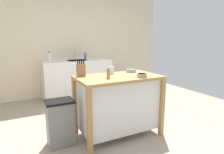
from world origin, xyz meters
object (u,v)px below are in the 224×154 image
(drinking_cup, at_px, (112,70))
(sink_faucet, at_px, (75,55))
(knife_block, at_px, (81,70))
(kitchen_island, at_px, (118,102))
(bottle_dish_soap, at_px, (50,57))
(bowl_ceramic_small, at_px, (142,75))
(bottle_spray_cleaner, at_px, (85,56))
(bowl_ceramic_wide, at_px, (131,70))
(pepper_grinder, at_px, (108,73))
(trash_bin, at_px, (60,123))

(drinking_cup, relative_size, sink_faucet, 0.53)
(knife_block, distance_m, sink_faucet, 2.11)
(kitchen_island, height_order, bottle_dish_soap, bottle_dish_soap)
(bowl_ceramic_small, bearing_deg, bottle_spray_cleaner, 89.65)
(sink_faucet, bearing_deg, bottle_dish_soap, -169.40)
(knife_block, bearing_deg, bowl_ceramic_wide, -2.93)
(pepper_grinder, bearing_deg, bowl_ceramic_small, -17.30)
(bottle_dish_soap, distance_m, bottle_spray_cleaner, 0.85)
(kitchen_island, bearing_deg, trash_bin, 174.07)
(knife_block, distance_m, bottle_spray_cleaner, 2.06)
(bowl_ceramic_wide, distance_m, bottle_spray_cleaner, 1.97)
(bowl_ceramic_small, xyz_separation_m, bottle_spray_cleaner, (0.01, 2.40, 0.07))
(bowl_ceramic_small, relative_size, sink_faucet, 0.65)
(bottle_dish_soap, height_order, bottle_spray_cleaner, bottle_dish_soap)
(knife_block, bearing_deg, bowl_ceramic_small, -32.98)
(pepper_grinder, xyz_separation_m, sink_faucet, (0.24, 2.38, 0.05))
(bowl_ceramic_wide, distance_m, sink_faucet, 2.11)
(kitchen_island, distance_m, pepper_grinder, 0.52)
(kitchen_island, relative_size, bowl_ceramic_small, 8.30)
(sink_faucet, distance_m, bottle_spray_cleaner, 0.26)
(bottle_dish_soap, bearing_deg, kitchen_island, -74.80)
(bottle_dish_soap, bearing_deg, drinking_cup, -73.55)
(sink_faucet, bearing_deg, drinking_cup, -91.07)
(knife_block, distance_m, bottle_dish_soap, 1.93)
(pepper_grinder, bearing_deg, bottle_dish_soap, 99.67)
(bowl_ceramic_small, bearing_deg, knife_block, 147.02)
(trash_bin, bearing_deg, knife_block, 22.99)
(bowl_ceramic_wide, height_order, trash_bin, bowl_ceramic_wide)
(bottle_dish_soap, bearing_deg, knife_block, -86.69)
(trash_bin, bearing_deg, bottle_dish_soap, 83.20)
(knife_block, relative_size, trash_bin, 0.39)
(knife_block, bearing_deg, bottle_dish_soap, 93.31)
(knife_block, height_order, bottle_spray_cleaner, knife_block)
(knife_block, xyz_separation_m, sink_faucet, (0.51, 2.05, 0.04))
(bowl_ceramic_wide, distance_m, trash_bin, 1.33)
(pepper_grinder, distance_m, bottle_dish_soap, 2.29)
(knife_block, distance_m, bowl_ceramic_small, 0.87)
(knife_block, height_order, sink_faucet, knife_block)
(bowl_ceramic_wide, bearing_deg, trash_bin, -174.63)
(trash_bin, distance_m, bottle_dish_soap, 2.21)
(knife_block, bearing_deg, pepper_grinder, -50.34)
(drinking_cup, bearing_deg, bowl_ceramic_small, -59.32)
(knife_block, height_order, trash_bin, knife_block)
(drinking_cup, xyz_separation_m, pepper_grinder, (-0.20, -0.29, 0.02))
(bowl_ceramic_wide, bearing_deg, kitchen_island, -149.86)
(bowl_ceramic_small, bearing_deg, trash_bin, 163.67)
(pepper_grinder, bearing_deg, trash_bin, 164.36)
(bowl_ceramic_wide, relative_size, sink_faucet, 0.71)
(drinking_cup, relative_size, pepper_grinder, 0.74)
(bowl_ceramic_small, height_order, pepper_grinder, pepper_grinder)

